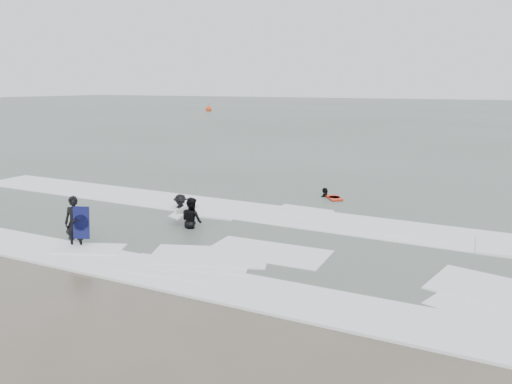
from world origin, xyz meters
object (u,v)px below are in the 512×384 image
at_px(surfer_centre, 77,249).
at_px(buoy, 209,109).
at_px(surfer_right_near, 325,198).
at_px(surfer_wading, 192,229).
at_px(surfer_breaker, 181,211).

distance_m(surfer_centre, buoy, 75.91).
bearing_deg(surfer_right_near, surfer_wading, 14.85).
bearing_deg(surfer_breaker, surfer_wading, -49.99).
relative_size(surfer_wading, buoy, 1.00).
bearing_deg(buoy, surfer_wading, -57.89).
bearing_deg(surfer_breaker, buoy, 117.49).
xyz_separation_m(surfer_breaker, buoy, (-37.54, 60.83, 0.42)).
bearing_deg(surfer_centre, surfer_wading, 33.82).
relative_size(surfer_breaker, surfer_right_near, 0.94).
bearing_deg(buoy, surfer_right_near, -53.31).
bearing_deg(surfer_breaker, surfer_centre, -94.99).
distance_m(surfer_wading, surfer_breaker, 2.59).
height_order(surfer_wading, buoy, buoy).
distance_m(surfer_wading, buoy, 74.01).
bearing_deg(surfer_breaker, surfer_right_near, 43.86).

